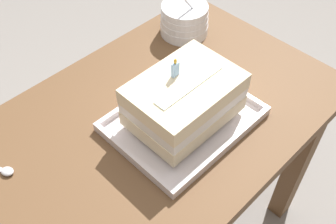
{
  "coord_description": "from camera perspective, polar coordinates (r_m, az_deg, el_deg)",
  "views": [
    {
      "loc": [
        -0.43,
        -0.48,
        1.42
      ],
      "look_at": [
        0.02,
        -0.03,
        0.71
      ],
      "focal_mm": 42.57,
      "sensor_mm": 36.0,
      "label": 1
    }
  ],
  "objects": [
    {
      "name": "birthday_cake",
      "position": [
        0.91,
        2.34,
        1.83
      ],
      "size": [
        0.25,
        0.18,
        0.16
      ],
      "color": "beige",
      "rests_on": "foil_tray"
    },
    {
      "name": "dining_table",
      "position": [
        1.07,
        -1.99,
        -5.22
      ],
      "size": [
        0.96,
        0.61,
        0.68
      ],
      "color": "brown",
      "rests_on": "ground_plane"
    },
    {
      "name": "bowl_stack",
      "position": [
        1.21,
        2.36,
        13.08
      ],
      "size": [
        0.14,
        0.14,
        0.14
      ],
      "color": "white",
      "rests_on": "dining_table"
    },
    {
      "name": "foil_tray",
      "position": [
        0.96,
        2.2,
        -1.16
      ],
      "size": [
        0.34,
        0.27,
        0.02
      ],
      "color": "silver",
      "rests_on": "dining_table"
    }
  ]
}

